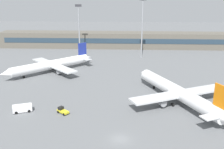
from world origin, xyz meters
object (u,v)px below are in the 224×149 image
Objects in this scene: airplane_near at (176,92)px; floodlight_tower_east at (142,24)px; airplane_mid at (51,65)px; baggage_tug_yellow at (62,111)px; service_van_white at (22,108)px; floodlight_tower_west at (79,26)px.

floodlight_tower_east is (-7.52, 57.07, 13.29)m from airplane_near.
airplane_mid reaches higher than baggage_tug_yellow.
baggage_tug_yellow is 72.91m from floodlight_tower_east.
floodlight_tower_east is (36.69, 66.18, 15.56)m from service_van_white.
floodlight_tower_east reaches higher than baggage_tug_yellow.
floodlight_tower_west reaches higher than baggage_tug_yellow.
floodlight_tower_west reaches higher than service_van_white.
airplane_near is 75.69m from floodlight_tower_west.
floodlight_tower_west is at bearing 79.19° from airplane_mid.
airplane_near is at bearing 11.65° from service_van_white.
baggage_tug_yellow is 0.67× the size of service_van_white.
airplane_near reaches higher than service_van_white.
airplane_near is at bearing 16.09° from baggage_tug_yellow.
airplane_mid is 8.57× the size of baggage_tug_yellow.
service_van_white is 73.87m from floodlight_tower_west.
floodlight_tower_west is at bearing 122.17° from airplane_near.
airplane_near is 45.20m from service_van_white.
baggage_tug_yellow is 0.15× the size of floodlight_tower_west.
airplane_mid is 1.25× the size of floodlight_tower_west.
floodlight_tower_east is at bearing 97.51° from airplane_near.
baggage_tug_yellow is at bearing -84.47° from floodlight_tower_west.
service_van_white is 77.26m from floodlight_tower_east.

